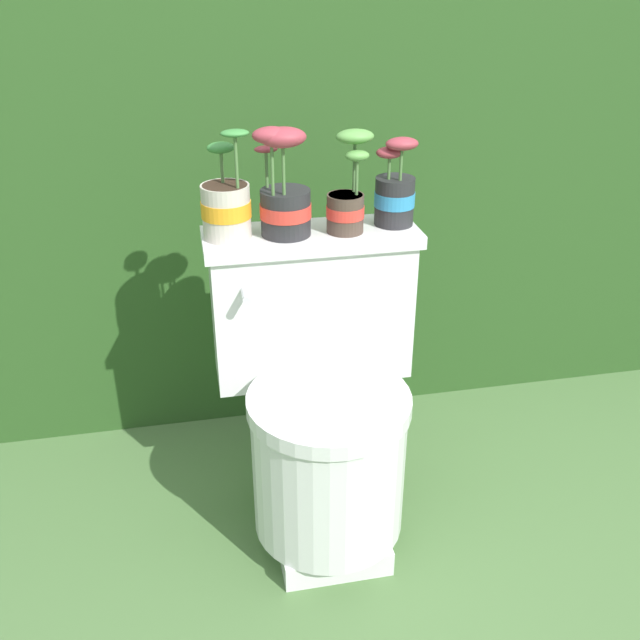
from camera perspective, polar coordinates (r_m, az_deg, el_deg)
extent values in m
plane|color=#4C703D|center=(1.92, 3.38, -15.94)|extent=(12.00, 12.00, 0.00)
cube|color=#284C1E|center=(2.54, -2.37, 11.49)|extent=(4.12, 1.06, 1.23)
cube|color=silver|center=(1.85, 0.65, -16.42)|extent=(0.26, 0.29, 0.07)
cylinder|color=silver|center=(1.72, 0.68, -11.67)|extent=(0.36, 0.36, 0.33)
cylinder|color=silver|center=(1.61, 0.72, -6.64)|extent=(0.37, 0.37, 0.04)
cube|color=silver|center=(1.72, -0.67, 0.80)|extent=(0.47, 0.15, 0.34)
cube|color=silver|center=(1.64, -0.70, 6.62)|extent=(0.50, 0.18, 0.03)
cylinder|color=silver|center=(1.56, -5.95, 1.93)|extent=(0.02, 0.05, 0.02)
cylinder|color=beige|center=(1.59, -7.50, 8.61)|extent=(0.11, 0.11, 0.12)
cylinder|color=orange|center=(1.59, -7.52, 8.81)|extent=(0.11, 0.11, 0.04)
cylinder|color=#332319|center=(1.58, -7.63, 10.46)|extent=(0.10, 0.10, 0.01)
cylinder|color=#4C753D|center=(1.58, -7.86, 12.04)|extent=(0.01, 0.01, 0.07)
ellipsoid|color=#387F38|center=(1.57, -7.96, 13.50)|extent=(0.06, 0.04, 0.02)
cylinder|color=#4C753D|center=(1.53, -6.71, 12.43)|extent=(0.01, 0.01, 0.11)
ellipsoid|color=#387F38|center=(1.52, -6.84, 14.62)|extent=(0.06, 0.04, 0.02)
cylinder|color=#262628|center=(1.60, -2.77, 8.58)|extent=(0.11, 0.11, 0.10)
cylinder|color=red|center=(1.60, -2.77, 8.76)|extent=(0.11, 0.11, 0.03)
cylinder|color=#332319|center=(1.59, -2.80, 10.14)|extent=(0.10, 0.10, 0.01)
cylinder|color=#4C753D|center=(1.54, -2.94, 11.93)|extent=(0.01, 0.01, 0.11)
ellipsoid|color=#93333D|center=(1.52, -3.00, 14.39)|extent=(0.10, 0.07, 0.04)
cylinder|color=#4C753D|center=(1.59, -4.29, 11.92)|extent=(0.01, 0.01, 0.08)
ellipsoid|color=#93333D|center=(1.58, -4.35, 13.47)|extent=(0.05, 0.04, 0.01)
cylinder|color=#4C753D|center=(1.53, -3.83, 12.01)|extent=(0.01, 0.01, 0.12)
ellipsoid|color=#93333D|center=(1.52, -3.92, 14.54)|extent=(0.08, 0.06, 0.04)
cylinder|color=#47382D|center=(1.62, 2.03, 8.53)|extent=(0.08, 0.08, 0.09)
cylinder|color=red|center=(1.62, 2.03, 8.68)|extent=(0.09, 0.09, 0.03)
cylinder|color=#332319|center=(1.61, 2.05, 9.79)|extent=(0.08, 0.08, 0.01)
cylinder|color=#4C753D|center=(1.60, 3.04, 11.36)|extent=(0.01, 0.01, 0.08)
ellipsoid|color=#569342|center=(1.58, 3.08, 13.00)|extent=(0.05, 0.04, 0.02)
cylinder|color=#4C753D|center=(1.61, 2.78, 12.17)|extent=(0.01, 0.01, 0.11)
ellipsoid|color=#569342|center=(1.60, 2.84, 14.46)|extent=(0.08, 0.06, 0.03)
cylinder|color=#262628|center=(1.67, 5.97, 9.43)|extent=(0.09, 0.09, 0.11)
cylinder|color=#2D84BC|center=(1.67, 5.98, 9.61)|extent=(0.09, 0.09, 0.03)
cylinder|color=#332319|center=(1.66, 6.05, 11.05)|extent=(0.08, 0.08, 0.01)
cylinder|color=#4C753D|center=(1.64, 5.55, 12.03)|extent=(0.01, 0.01, 0.05)
ellipsoid|color=#93333D|center=(1.63, 5.61, 13.19)|extent=(0.06, 0.04, 0.03)
cylinder|color=#4C753D|center=(1.63, 6.50, 12.28)|extent=(0.01, 0.01, 0.07)
ellipsoid|color=#93333D|center=(1.61, 6.58, 13.83)|extent=(0.07, 0.05, 0.03)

